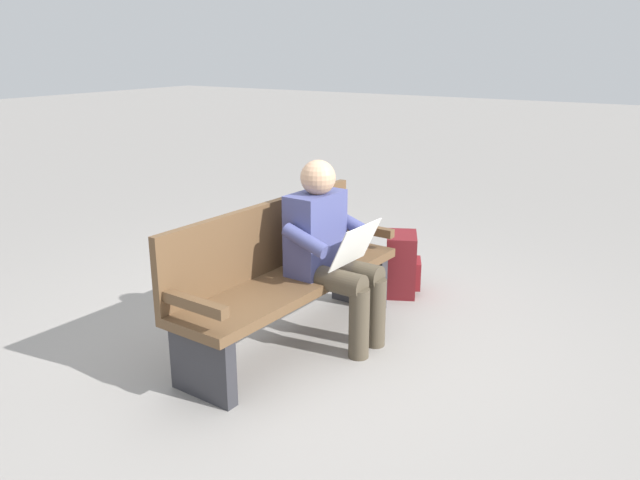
# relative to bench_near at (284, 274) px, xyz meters

# --- Properties ---
(ground_plane) EXTENTS (40.00, 40.00, 0.00)m
(ground_plane) POSITION_rel_bench_near_xyz_m (0.00, 0.07, -0.46)
(ground_plane) COLOR gray
(bench_near) EXTENTS (1.82, 0.58, 0.90)m
(bench_near) POSITION_rel_bench_near_xyz_m (0.00, 0.00, 0.00)
(bench_near) COLOR brown
(bench_near) RESTS_ON ground
(person_seated) EXTENTS (0.59, 0.59, 1.18)m
(person_seated) POSITION_rel_bench_near_xyz_m (-0.17, 0.24, 0.17)
(person_seated) COLOR #474C84
(person_seated) RESTS_ON ground
(backpack) EXTENTS (0.40, 0.36, 0.48)m
(backpack) POSITION_rel_bench_near_xyz_m (-1.15, 0.29, -0.22)
(backpack) COLOR maroon
(backpack) RESTS_ON ground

